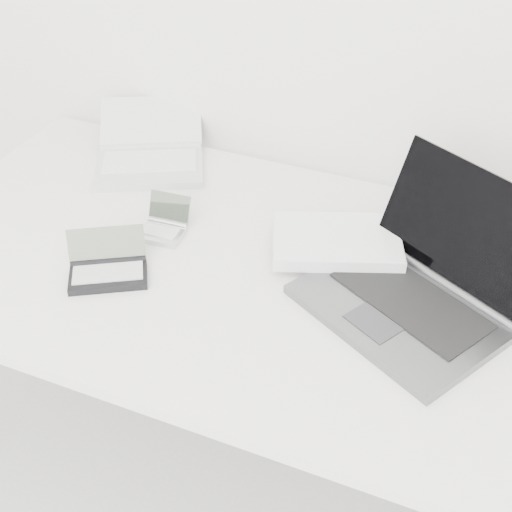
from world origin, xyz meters
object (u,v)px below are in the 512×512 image
at_px(netbook_open_white, 150,154).
at_px(palmtop_charcoal, 108,268).
at_px(desk, 277,290).
at_px(laptop_large, 390,272).

bearing_deg(netbook_open_white, palmtop_charcoal, -98.18).
relative_size(desk, laptop_large, 2.78).
distance_m(desk, laptop_large, 0.24).
bearing_deg(palmtop_charcoal, desk, -6.07).
bearing_deg(laptop_large, netbook_open_white, -171.06).
relative_size(laptop_large, palmtop_charcoal, 3.08).
height_order(laptop_large, netbook_open_white, laptop_large).
distance_m(laptop_large, netbook_open_white, 0.71).
distance_m(netbook_open_white, palmtop_charcoal, 0.45).
bearing_deg(desk, palmtop_charcoal, -155.48).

